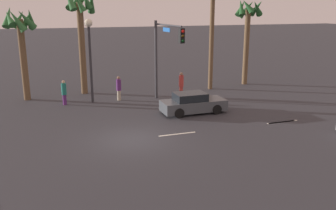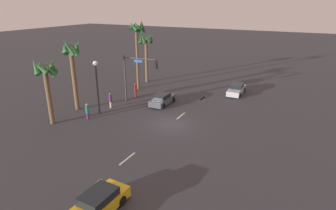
% 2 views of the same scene
% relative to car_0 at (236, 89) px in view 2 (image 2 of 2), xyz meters
% --- Properties ---
extents(ground_plane, '(220.00, 220.00, 0.00)m').
position_rel_car_0_xyz_m(ground_plane, '(-13.43, 3.38, -0.63)').
color(ground_plane, '#333338').
extents(lane_stripe_1, '(2.32, 0.14, 0.01)m').
position_rel_car_0_xyz_m(lane_stripe_1, '(-25.59, 3.38, -0.62)').
color(lane_stripe_1, silver).
rests_on(lane_stripe_1, ground_plane).
extents(lane_stripe_2, '(2.17, 0.14, 0.01)m').
position_rel_car_0_xyz_m(lane_stripe_2, '(-21.23, 3.38, -0.62)').
color(lane_stripe_2, silver).
rests_on(lane_stripe_2, ground_plane).
extents(lane_stripe_3, '(2.15, 0.14, 0.01)m').
position_rel_car_0_xyz_m(lane_stripe_3, '(-10.89, 3.38, -0.62)').
color(lane_stripe_3, silver).
rests_on(lane_stripe_3, ground_plane).
extents(lane_stripe_4, '(2.14, 0.14, 0.01)m').
position_rel_car_0_xyz_m(lane_stripe_4, '(-4.03, 3.38, -0.62)').
color(lane_stripe_4, silver).
rests_on(lane_stripe_4, ground_plane).
extents(lane_stripe_5, '(1.87, 0.14, 0.01)m').
position_rel_car_0_xyz_m(lane_stripe_5, '(-4.08, 3.38, -0.62)').
color(lane_stripe_5, silver).
rests_on(lane_stripe_5, ground_plane).
extents(car_0, '(4.65, 1.88, 1.34)m').
position_rel_car_0_xyz_m(car_0, '(0.00, 0.00, 0.00)').
color(car_0, '#B7B7BC').
rests_on(car_0, ground_plane).
extents(car_1, '(4.28, 1.84, 1.37)m').
position_rel_car_0_xyz_m(car_1, '(-8.47, 7.04, 0.01)').
color(car_1, '#474C51').
rests_on(car_1, ground_plane).
extents(car_2, '(4.58, 1.98, 1.38)m').
position_rel_car_0_xyz_m(car_2, '(-27.28, 1.30, 0.01)').
color(car_2, gold).
rests_on(car_2, ground_plane).
extents(traffic_signal, '(0.72, 4.55, 5.87)m').
position_rel_car_0_xyz_m(traffic_signal, '(-9.37, 10.21, 3.35)').
color(traffic_signal, '#38383D').
rests_on(traffic_signal, ground_plane).
extents(streetlamp, '(0.56, 0.56, 6.02)m').
position_rel_car_0_xyz_m(streetlamp, '(-14.38, 12.04, 3.60)').
color(streetlamp, '#2D2D33').
rests_on(streetlamp, ground_plane).
extents(pedestrian_0, '(0.46, 0.46, 1.83)m').
position_rel_car_0_xyz_m(pedestrian_0, '(-12.41, 11.97, 0.34)').
color(pedestrian_0, '#B2A58C').
rests_on(pedestrian_0, ground_plane).
extents(pedestrian_1, '(0.49, 0.49, 1.78)m').
position_rel_car_0_xyz_m(pedestrian_1, '(-16.38, 11.96, 0.31)').
color(pedestrian_1, '#59266B').
rests_on(pedestrian_1, ground_plane).
extents(pedestrian_2, '(0.50, 0.50, 1.91)m').
position_rel_car_0_xyz_m(pedestrian_2, '(-7.54, 11.60, 0.39)').
color(pedestrian_2, '#BF3833').
rests_on(pedestrian_2, ground_plane).
extents(palm_tree_0, '(2.54, 2.50, 6.98)m').
position_rel_car_0_xyz_m(palm_tree_0, '(-18.97, 14.36, 4.45)').
color(palm_tree_0, brown).
rests_on(palm_tree_0, ground_plane).
extents(palm_tree_1, '(2.31, 2.68, 7.55)m').
position_rel_car_0_xyz_m(palm_tree_1, '(-0.28, 14.33, 4.96)').
color(palm_tree_1, brown).
rests_on(palm_tree_1, ground_plane).
extents(palm_tree_2, '(2.37, 2.44, 9.79)m').
position_rel_car_0_xyz_m(palm_tree_2, '(-4.13, 13.30, 6.88)').
color(palm_tree_2, brown).
rests_on(palm_tree_2, ground_plane).
extents(palm_tree_3, '(2.63, 2.36, 8.35)m').
position_rel_car_0_xyz_m(palm_tree_3, '(-14.59, 15.15, 5.28)').
color(palm_tree_3, brown).
rests_on(palm_tree_3, ground_plane).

